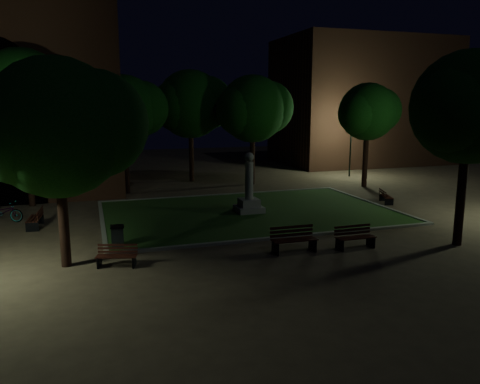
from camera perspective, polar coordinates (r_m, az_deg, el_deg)
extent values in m
plane|color=brown|center=(23.39, 2.70, -3.63)|extent=(80.00, 80.00, 0.00)
cube|color=#254819|center=(25.21, 1.10, -2.48)|extent=(15.00, 10.00, 0.08)
cube|color=slate|center=(20.61, 5.74, -5.48)|extent=(15.40, 0.20, 0.12)
cube|color=slate|center=(29.97, -2.08, -0.34)|extent=(15.40, 0.20, 0.12)
cube|color=slate|center=(23.90, -16.43, -3.61)|extent=(0.20, 10.00, 0.12)
cube|color=slate|center=(28.55, 15.68, -1.29)|extent=(0.20, 10.00, 0.12)
cube|color=gray|center=(25.17, 1.10, -2.06)|extent=(1.40, 1.40, 0.30)
cube|color=gray|center=(25.09, 1.10, -1.28)|extent=(1.00, 1.00, 0.40)
cylinder|color=gray|center=(24.87, 1.11, 1.42)|extent=(0.44, 0.44, 2.00)
sphere|color=gray|center=(24.71, 1.12, 4.29)|extent=(0.50, 0.50, 0.50)
cube|color=black|center=(31.19, -27.20, 5.31)|extent=(5.00, 3.00, 7.00)
plane|color=#FF561E|center=(32.37, -26.87, 5.49)|extent=(6.30, 0.00, 6.30)
cube|color=#572F1F|center=(48.73, 14.59, 10.58)|extent=(16.00, 10.00, 12.00)
cylinder|color=black|center=(17.79, -20.73, -3.08)|extent=(0.36, 0.36, 3.51)
sphere|color=#114710|center=(17.35, -21.42, 7.30)|extent=(4.87, 4.87, 4.87)
sphere|color=#114710|center=(17.52, -17.40, 7.90)|extent=(3.89, 3.89, 3.89)
sphere|color=#114710|center=(17.14, -24.72, 6.70)|extent=(3.65, 3.65, 3.65)
cylinder|color=black|center=(31.47, -13.71, 3.53)|extent=(0.36, 0.36, 4.07)
sphere|color=#114710|center=(31.25, -13.98, 9.68)|extent=(4.47, 4.47, 4.47)
sphere|color=#114710|center=(31.55, -11.96, 9.95)|extent=(3.58, 3.58, 3.58)
sphere|color=#114710|center=(30.90, -15.61, 9.41)|extent=(3.36, 3.36, 3.36)
cylinder|color=black|center=(34.06, 1.52, 4.30)|extent=(0.36, 0.36, 4.01)
sphere|color=#114710|center=(33.85, 1.55, 10.10)|extent=(4.80, 4.80, 4.80)
sphere|color=#114710|center=(34.45, 3.35, 10.27)|extent=(3.84, 3.84, 3.84)
sphere|color=#114710|center=(33.26, 0.15, 9.93)|extent=(3.60, 3.60, 3.60)
cylinder|color=black|center=(34.23, 15.03, 4.01)|extent=(0.36, 0.36, 4.06)
sphere|color=#114710|center=(34.03, 15.29, 9.42)|extent=(3.99, 3.99, 3.99)
sphere|color=#114710|center=(34.74, 16.51, 9.54)|extent=(3.19, 3.19, 3.19)
sphere|color=#114710|center=(33.35, 14.40, 9.27)|extent=(2.99, 2.99, 2.99)
cylinder|color=black|center=(21.16, 25.35, -0.23)|extent=(0.36, 0.36, 4.29)
sphere|color=#114710|center=(20.85, 26.12, 9.27)|extent=(4.52, 4.52, 4.52)
sphere|color=#114710|center=(20.02, 24.81, 9.07)|extent=(3.39, 3.39, 3.39)
cylinder|color=black|center=(29.13, -24.32, 3.12)|extent=(0.36, 0.36, 4.86)
sphere|color=#114710|center=(28.94, -24.92, 10.84)|extent=(4.98, 4.98, 4.98)
sphere|color=#114710|center=(29.03, -22.41, 11.21)|extent=(3.98, 3.98, 3.98)
sphere|color=#114710|center=(28.77, -26.97, 10.48)|extent=(3.73, 3.73, 3.73)
cylinder|color=black|center=(35.61, -5.95, 4.73)|extent=(0.36, 0.36, 4.27)
sphere|color=#114710|center=(35.42, -6.07, 10.61)|extent=(5.04, 5.04, 5.04)
sphere|color=#114710|center=(35.90, -4.13, 10.80)|extent=(4.04, 4.04, 4.04)
sphere|color=#114710|center=(34.93, -7.61, 10.41)|extent=(3.78, 3.78, 3.78)
cylinder|color=black|center=(31.68, -23.65, 3.07)|extent=(0.12, 0.12, 4.16)
cylinder|color=black|center=(31.50, -23.93, 6.81)|extent=(0.90, 0.08, 0.08)
sphere|color=#D8FFD8|center=(31.55, -24.75, 6.76)|extent=(0.28, 0.28, 0.28)
sphere|color=#D8FFD8|center=(31.46, -23.11, 6.87)|extent=(0.28, 0.28, 0.28)
cylinder|color=black|center=(38.83, 13.29, 4.70)|extent=(0.12, 0.12, 3.87)
cylinder|color=black|center=(38.68, 13.41, 7.55)|extent=(0.90, 0.08, 0.08)
sphere|color=#D8FFD8|center=(38.45, 12.84, 7.55)|extent=(0.28, 0.28, 0.28)
sphere|color=#D8FFD8|center=(38.92, 13.99, 7.54)|extent=(0.28, 0.28, 0.28)
cube|color=black|center=(18.44, 4.32, -6.78)|extent=(0.08, 0.63, 0.50)
cube|color=black|center=(19.05, 8.84, -6.31)|extent=(0.08, 0.63, 0.50)
cube|color=#35130C|center=(18.43, 6.94, -5.99)|extent=(1.83, 0.14, 0.05)
cube|color=#35130C|center=(18.57, 6.75, -5.85)|extent=(1.83, 0.14, 0.05)
cube|color=#35130C|center=(18.71, 6.55, -5.72)|extent=(1.83, 0.14, 0.05)
cube|color=#35130C|center=(18.85, 6.36, -5.59)|extent=(1.83, 0.14, 0.05)
cube|color=#35130C|center=(18.88, 6.29, -5.21)|extent=(1.83, 0.10, 0.11)
cube|color=#35130C|center=(18.84, 6.30, -4.74)|extent=(1.83, 0.10, 0.11)
cube|color=#35130C|center=(18.80, 6.31, -4.27)|extent=(1.83, 0.10, 0.11)
cube|color=black|center=(19.30, 12.04, -6.27)|extent=(0.06, 0.57, 0.45)
cube|color=black|center=(20.04, 15.65, -5.80)|extent=(0.06, 0.57, 0.45)
cube|color=#35130C|center=(19.41, 14.26, -5.53)|extent=(1.65, 0.09, 0.04)
cube|color=#35130C|center=(19.53, 14.04, -5.43)|extent=(1.65, 0.09, 0.04)
cube|color=#35130C|center=(19.65, 13.81, -5.32)|extent=(1.65, 0.09, 0.04)
cube|color=#35130C|center=(19.77, 13.59, -5.21)|extent=(1.65, 0.09, 0.04)
cube|color=#35130C|center=(19.79, 13.51, -4.88)|extent=(1.65, 0.06, 0.10)
cube|color=#35130C|center=(19.75, 13.53, -4.48)|extent=(1.65, 0.06, 0.10)
cube|color=#35130C|center=(19.72, 13.55, -4.07)|extent=(1.65, 0.06, 0.10)
cube|color=black|center=(17.73, -16.79, -8.12)|extent=(0.19, 0.49, 0.39)
cube|color=black|center=(17.44, -12.77, -8.24)|extent=(0.19, 0.49, 0.39)
cube|color=#35130C|center=(17.33, -14.98, -7.75)|extent=(1.40, 0.49, 0.04)
cube|color=#35130C|center=(17.44, -14.88, -7.62)|extent=(1.40, 0.49, 0.04)
cube|color=#35130C|center=(17.56, -14.79, -7.49)|extent=(1.40, 0.49, 0.04)
cube|color=#35130C|center=(17.67, -14.69, -7.37)|extent=(1.40, 0.49, 0.04)
cube|color=#35130C|center=(17.70, -14.67, -7.04)|extent=(1.39, 0.46, 0.09)
cube|color=#35130C|center=(17.66, -14.69, -6.65)|extent=(1.39, 0.46, 0.09)
cube|color=#35130C|center=(17.62, -14.71, -6.26)|extent=(1.39, 0.46, 0.09)
cube|color=black|center=(24.93, -23.44, -3.09)|extent=(0.57, 0.10, 0.45)
cube|color=black|center=(23.55, -24.00, -3.90)|extent=(0.57, 0.10, 0.45)
cube|color=#35130C|center=(24.23, -24.28, -2.96)|extent=(0.21, 1.65, 0.04)
cube|color=#35130C|center=(24.20, -23.95, -2.94)|extent=(0.21, 1.65, 0.04)
cube|color=#35130C|center=(24.17, -23.61, -2.93)|extent=(0.21, 1.65, 0.04)
cube|color=#35130C|center=(24.15, -23.27, -2.92)|extent=(0.21, 1.65, 0.04)
cube|color=#35130C|center=(24.12, -23.15, -2.68)|extent=(0.17, 1.65, 0.10)
cube|color=#35130C|center=(24.09, -23.17, -2.34)|extent=(0.17, 1.65, 0.10)
cube|color=#35130C|center=(24.06, -23.20, -2.01)|extent=(0.17, 1.65, 0.10)
cube|color=black|center=(28.44, 17.71, -1.16)|extent=(0.48, 0.21, 0.39)
cube|color=black|center=(29.62, 17.05, -0.67)|extent=(0.48, 0.21, 0.39)
cube|color=#35130C|center=(29.04, 17.77, -0.52)|extent=(0.55, 1.37, 0.04)
cube|color=#35130C|center=(29.01, 17.53, -0.51)|extent=(0.55, 1.37, 0.04)
cube|color=#35130C|center=(28.97, 17.30, -0.51)|extent=(0.55, 1.37, 0.04)
cube|color=#35130C|center=(28.94, 17.06, -0.51)|extent=(0.55, 1.37, 0.04)
cube|color=#35130C|center=(28.91, 16.97, -0.34)|extent=(0.52, 1.36, 0.09)
cube|color=#35130C|center=(28.89, 16.98, -0.10)|extent=(0.52, 1.36, 0.09)
cube|color=#35130C|center=(28.87, 16.99, 0.15)|extent=(0.52, 1.36, 0.09)
cube|color=black|center=(19.75, -14.71, -5.38)|extent=(0.50, 0.50, 0.86)
cube|color=black|center=(19.63, -14.77, -4.09)|extent=(0.56, 0.56, 0.06)
imported|color=black|center=(26.01, -26.88, -2.18)|extent=(2.06, 1.29, 1.02)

